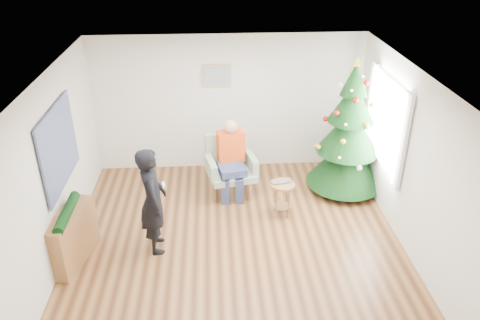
{
  "coord_description": "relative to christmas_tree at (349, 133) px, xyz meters",
  "views": [
    {
      "loc": [
        -0.3,
        -5.72,
        4.42
      ],
      "look_at": [
        0.1,
        0.6,
        1.1
      ],
      "focal_mm": 35.0,
      "sensor_mm": 36.0,
      "label": 1
    }
  ],
  "objects": [
    {
      "name": "christmas_tree",
      "position": [
        0.0,
        0.0,
        0.0
      ],
      "size": [
        1.35,
        1.35,
        2.44
      ],
      "rotation": [
        0.0,
        0.0,
        0.28
      ],
      "color": "#3F2816",
      "rests_on": "floor"
    },
    {
      "name": "floor",
      "position": [
        -2.04,
        -1.48,
        -1.1
      ],
      "size": [
        5.0,
        5.0,
        0.0
      ],
      "primitive_type": "plane",
      "color": "brown",
      "rests_on": "ground"
    },
    {
      "name": "window_panel",
      "position": [
        0.43,
        -0.48,
        0.4
      ],
      "size": [
        0.04,
        1.3,
        1.4
      ],
      "primitive_type": "cube",
      "color": "white",
      "rests_on": "wall_right"
    },
    {
      "name": "wall_front",
      "position": [
        -2.04,
        -3.98,
        0.2
      ],
      "size": [
        5.0,
        0.0,
        5.0
      ],
      "primitive_type": "plane",
      "rotation": [
        -1.57,
        0.0,
        0.0
      ],
      "color": "silver",
      "rests_on": "floor"
    },
    {
      "name": "standing_man",
      "position": [
        -3.22,
        -1.52,
        -0.28
      ],
      "size": [
        0.49,
        0.66,
        1.64
      ],
      "primitive_type": "imported",
      "rotation": [
        0.0,
        0.0,
        1.75
      ],
      "color": "black",
      "rests_on": "floor"
    },
    {
      "name": "game_controller",
      "position": [
        -3.04,
        -1.55,
        -0.0
      ],
      "size": [
        0.06,
        0.13,
        0.04
      ],
      "primitive_type": "cube",
      "rotation": [
        0.0,
        0.0,
        0.18
      ],
      "color": "white",
      "rests_on": "standing_man"
    },
    {
      "name": "armchair",
      "position": [
        -2.05,
        0.02,
        -0.71
      ],
      "size": [
        0.94,
        0.89,
        1.04
      ],
      "rotation": [
        0.0,
        0.0,
        0.2
      ],
      "color": "gray",
      "rests_on": "floor"
    },
    {
      "name": "tapestry",
      "position": [
        -4.5,
        -1.18,
        0.45
      ],
      "size": [
        0.03,
        1.5,
        1.15
      ],
      "primitive_type": "cube",
      "color": "black",
      "rests_on": "wall_left"
    },
    {
      "name": "curtains",
      "position": [
        0.4,
        -0.48,
        0.4
      ],
      "size": [
        0.05,
        1.75,
        1.5
      ],
      "color": "white",
      "rests_on": "wall_right"
    },
    {
      "name": "seated_person",
      "position": [
        -2.03,
        -0.04,
        -0.39
      ],
      "size": [
        0.52,
        0.71,
        1.36
      ],
      "rotation": [
        0.0,
        0.0,
        0.2
      ],
      "color": "navy",
      "rests_on": "armchair"
    },
    {
      "name": "laptop",
      "position": [
        -1.24,
        -0.79,
        -0.48
      ],
      "size": [
        0.37,
        0.28,
        0.03
      ],
      "primitive_type": "imported",
      "rotation": [
        0.0,
        0.0,
        0.21
      ],
      "color": "silver",
      "rests_on": "stool"
    },
    {
      "name": "wall_left",
      "position": [
        -4.54,
        -1.48,
        0.2
      ],
      "size": [
        0.0,
        5.0,
        5.0
      ],
      "primitive_type": "plane",
      "rotation": [
        1.57,
        0.0,
        1.57
      ],
      "color": "silver",
      "rests_on": "floor"
    },
    {
      "name": "framed_picture",
      "position": [
        -2.24,
        0.98,
        0.75
      ],
      "size": [
        0.52,
        0.05,
        0.42
      ],
      "color": "tan",
      "rests_on": "wall_back"
    },
    {
      "name": "console",
      "position": [
        -4.37,
        -1.74,
        -0.7
      ],
      "size": [
        0.53,
        1.04,
        0.8
      ],
      "primitive_type": "cube",
      "rotation": [
        0.0,
        0.0,
        -0.24
      ],
      "color": "brown",
      "rests_on": "floor"
    },
    {
      "name": "ceiling",
      "position": [
        -2.04,
        -1.48,
        1.5
      ],
      "size": [
        5.0,
        5.0,
        0.0
      ],
      "primitive_type": "plane",
      "rotation": [
        3.14,
        0.0,
        0.0
      ],
      "color": "white",
      "rests_on": "wall_back"
    },
    {
      "name": "wall_right",
      "position": [
        0.46,
        -1.48,
        0.2
      ],
      "size": [
        0.0,
        5.0,
        5.0
      ],
      "primitive_type": "plane",
      "rotation": [
        1.57,
        0.0,
        -1.57
      ],
      "color": "silver",
      "rests_on": "floor"
    },
    {
      "name": "stool",
      "position": [
        -1.24,
        -0.79,
        -0.79
      ],
      "size": [
        0.4,
        0.4,
        0.6
      ],
      "rotation": [
        0.0,
        0.0,
        -0.14
      ],
      "color": "brown",
      "rests_on": "floor"
    },
    {
      "name": "wall_back",
      "position": [
        -2.04,
        1.02,
        0.2
      ],
      "size": [
        5.0,
        0.0,
        5.0
      ],
      "primitive_type": "plane",
      "rotation": [
        1.57,
        0.0,
        0.0
      ],
      "color": "silver",
      "rests_on": "floor"
    },
    {
      "name": "garland",
      "position": [
        -4.37,
        -1.74,
        -0.28
      ],
      "size": [
        0.14,
        0.9,
        0.14
      ],
      "primitive_type": "cylinder",
      "rotation": [
        1.57,
        0.0,
        0.0
      ],
      "color": "black",
      "rests_on": "console"
    }
  ]
}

